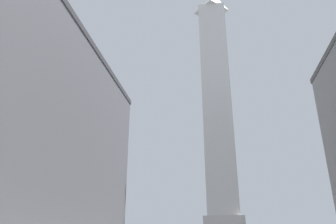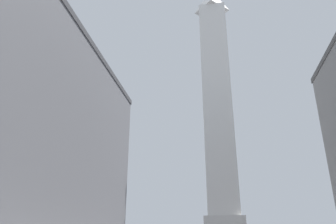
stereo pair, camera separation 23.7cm
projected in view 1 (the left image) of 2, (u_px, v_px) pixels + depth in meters
name	position (u px, v px, depth m)	size (l,w,h in m)	color
obelisk	(217.00, 107.00, 77.81)	(8.30, 8.30, 67.04)	silver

